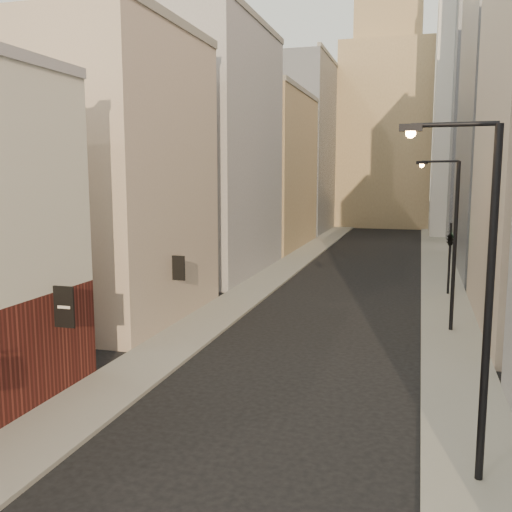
% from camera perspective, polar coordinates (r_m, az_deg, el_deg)
% --- Properties ---
extents(sidewalk_left, '(3.00, 140.00, 0.15)m').
position_cam_1_polar(sidewalk_left, '(59.70, 5.09, 0.30)').
color(sidewalk_left, gray).
rests_on(sidewalk_left, ground).
extents(sidewalk_right, '(3.00, 140.00, 0.15)m').
position_cam_1_polar(sidewalk_right, '(58.67, 17.65, -0.20)').
color(sidewalk_right, gray).
rests_on(sidewalk_right, ground).
extents(left_bldg_beige, '(8.00, 12.00, 16.00)m').
position_cam_1_polar(left_bldg_beige, '(33.52, -13.94, 7.52)').
color(left_bldg_beige, tan).
rests_on(left_bldg_beige, ground).
extents(left_bldg_grey, '(8.00, 16.00, 20.00)m').
position_cam_1_polar(left_bldg_grey, '(48.09, -4.34, 10.26)').
color(left_bldg_grey, gray).
rests_on(left_bldg_grey, ground).
extents(left_bldg_tan, '(8.00, 18.00, 17.00)m').
position_cam_1_polar(left_bldg_tan, '(65.24, 1.24, 8.42)').
color(left_bldg_tan, '#9B815B').
rests_on(left_bldg_tan, ground).
extents(left_bldg_wingrid, '(8.00, 20.00, 24.00)m').
position_cam_1_polar(left_bldg_wingrid, '(84.81, 4.77, 10.72)').
color(left_bldg_wingrid, gray).
rests_on(left_bldg_wingrid, ground).
extents(clock_tower, '(14.00, 14.00, 44.90)m').
position_cam_1_polar(clock_tower, '(95.70, 12.93, 13.63)').
color(clock_tower, '#9B815B').
rests_on(clock_tower, ground).
extents(white_tower, '(8.00, 8.00, 41.50)m').
position_cam_1_polar(white_tower, '(81.89, 20.35, 14.97)').
color(white_tower, silver).
rests_on(white_tower, ground).
extents(streetlamp_near, '(2.51, 0.35, 9.57)m').
position_cam_1_polar(streetlamp_near, '(15.75, 21.46, -2.63)').
color(streetlamp_near, black).
rests_on(streetlamp_near, ground).
extents(streetlamp_mid, '(2.19, 1.14, 8.97)m').
position_cam_1_polar(streetlamp_mid, '(31.10, 18.91, 1.96)').
color(streetlamp_mid, black).
rests_on(streetlamp_mid, ground).
extents(traffic_light_right, '(0.76, 0.76, 5.00)m').
position_cam_1_polar(traffic_light_right, '(40.67, 18.87, 1.62)').
color(traffic_light_right, black).
rests_on(traffic_light_right, ground).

